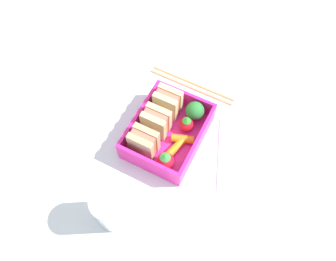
{
  "coord_description": "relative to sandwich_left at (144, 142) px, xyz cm",
  "views": [
    {
      "loc": [
        -25.03,
        -12.71,
        56.43
      ],
      "look_at": [
        0.0,
        0.0,
        2.7
      ],
      "focal_mm": 35.0,
      "sensor_mm": 36.0,
      "label": 1
    }
  ],
  "objects": [
    {
      "name": "strawberry_far_left",
      "position": [
        -0.98,
        -4.75,
        -1.22
      ],
      "size": [
        3.17,
        3.17,
        3.77
      ],
      "color": "red",
      "rests_on": "bento_tray"
    },
    {
      "name": "bento_rim",
      "position": [
        4.69,
        -2.42,
        -1.01
      ],
      "size": [
        15.86,
        12.54,
        3.84
      ],
      "color": "#E82390",
      "rests_on": "bento_tray"
    },
    {
      "name": "chopstick_pair",
      "position": [
        17.73,
        -1.41,
        -3.78
      ],
      "size": [
        2.01,
        18.6,
        0.7
      ],
      "color": "tan",
      "rests_on": "ground_plane"
    },
    {
      "name": "sandwich_left",
      "position": [
        0.0,
        0.0,
        0.0
      ],
      "size": [
        3.35,
        4.83,
        5.85
      ],
      "color": "tan",
      "rests_on": "bento_tray"
    },
    {
      "name": "sandwich_center",
      "position": [
        9.38,
        0.0,
        0.0
      ],
      "size": [
        3.35,
        4.83,
        5.85
      ],
      "color": "#D9C486",
      "rests_on": "bento_tray"
    },
    {
      "name": "ground_plane",
      "position": [
        4.69,
        -2.42,
        -5.13
      ],
      "size": [
        120.0,
        120.0,
        2.0
      ],
      "primitive_type": "cube",
      "color": "white"
    },
    {
      "name": "sandwich_center_left",
      "position": [
        4.69,
        0.0,
        0.0
      ],
      "size": [
        3.35,
        4.83,
        5.85
      ],
      "color": "#D4BF85",
      "rests_on": "bento_tray"
    },
    {
      "name": "strawberry_left",
      "position": [
        7.48,
        -4.86,
        -1.45
      ],
      "size": [
        2.72,
        2.72,
        3.32
      ],
      "color": "red",
      "rests_on": "bento_tray"
    },
    {
      "name": "carrot_stick_left",
      "position": [
        2.26,
        -4.97,
        -2.22
      ],
      "size": [
        5.2,
        2.69,
        1.41
      ],
      "primitive_type": "cylinder",
      "rotation": [
        1.57,
        0.0,
        1.3
      ],
      "color": "orange",
      "rests_on": "bento_tray"
    },
    {
      "name": "folded_napkin",
      "position": [
        7.01,
        -16.43,
        -3.93
      ],
      "size": [
        17.36,
        13.2,
        0.4
      ],
      "primitive_type": "cube",
      "rotation": [
        0.0,
        0.0,
        0.36
      ],
      "color": "silver",
      "rests_on": "ground_plane"
    },
    {
      "name": "drinking_glass",
      "position": [
        -12.82,
        -1.3,
        0.6
      ],
      "size": [
        5.52,
        5.52,
        9.45
      ],
      "primitive_type": "cylinder",
      "color": "white",
      "rests_on": "ground_plane"
    },
    {
      "name": "broccoli_floret",
      "position": [
        10.27,
        -5.27,
        -0.51
      ],
      "size": [
        3.55,
        3.55,
        4.25
      ],
      "color": "#8DD16C",
      "rests_on": "bento_tray"
    },
    {
      "name": "bento_tray",
      "position": [
        4.69,
        -2.42,
        -3.53
      ],
      "size": [
        15.86,
        12.54,
        1.2
      ],
      "primitive_type": "cube",
      "color": "#E82390",
      "rests_on": "ground_plane"
    },
    {
      "name": "carrot_stick_far_left",
      "position": [
        4.93,
        -5.43,
        -2.18
      ],
      "size": [
        2.82,
        4.39,
        1.5
      ],
      "primitive_type": "cylinder",
      "rotation": [
        1.57,
        0.0,
        0.35
      ],
      "color": "orange",
      "rests_on": "bento_tray"
    }
  ]
}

